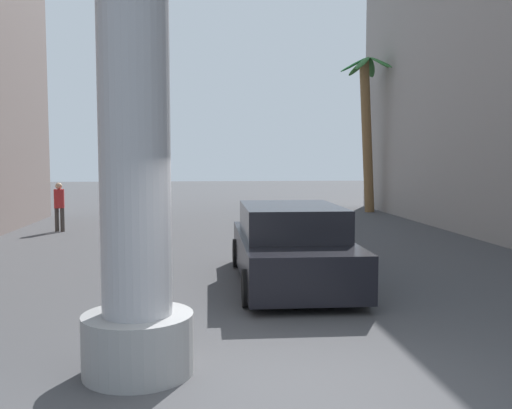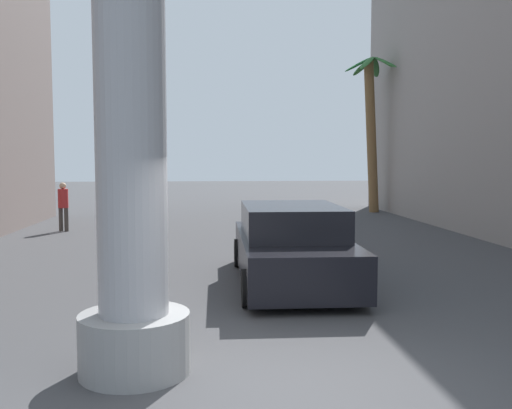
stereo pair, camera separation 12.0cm
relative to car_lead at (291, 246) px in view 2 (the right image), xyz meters
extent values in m
plane|color=#424244|center=(-0.80, 4.61, -0.74)|extent=(93.19, 93.19, 0.00)
cylinder|color=gray|center=(-2.52, -4.59, -0.39)|extent=(1.28, 1.28, 0.70)
cube|color=black|center=(-2.69, -0.08, 4.48)|extent=(0.24, 0.24, 0.70)
sphere|color=yellow|center=(-2.69, -0.21, 4.48)|extent=(0.14, 0.14, 0.14)
sphere|color=green|center=(-2.69, -0.21, 4.26)|extent=(0.14, 0.14, 0.14)
cylinder|color=black|center=(-0.94, 1.80, -0.42)|extent=(0.23, 0.64, 0.64)
cylinder|color=black|center=(0.99, 1.77, -0.42)|extent=(0.23, 0.64, 0.64)
cylinder|color=black|center=(-0.99, -1.77, -0.42)|extent=(0.23, 0.64, 0.64)
cylinder|color=black|center=(0.94, -1.80, -0.42)|extent=(0.23, 0.64, 0.64)
cube|color=black|center=(0.00, 0.00, -0.18)|extent=(2.11, 5.13, 0.80)
cube|color=black|center=(0.00, 0.00, 0.52)|extent=(1.91, 2.83, 0.60)
cylinder|color=brown|center=(5.89, 14.59, 2.72)|extent=(0.81, 0.44, 6.92)
ellipsoid|color=#31722D|center=(6.59, 14.31, 5.96)|extent=(1.34, 0.53, 0.77)
ellipsoid|color=#2B602D|center=(6.16, 15.05, 5.94)|extent=(0.82, 1.31, 0.82)
ellipsoid|color=#2F6B2D|center=(5.56, 15.02, 5.97)|extent=(0.92, 1.32, 0.76)
ellipsoid|color=#1E692D|center=(5.19, 14.40, 5.96)|extent=(1.30, 0.37, 0.77)
ellipsoid|color=#2C652D|center=(5.43, 13.87, 5.96)|extent=(1.12, 1.21, 0.79)
ellipsoid|color=#2A682D|center=(6.24, 13.79, 5.98)|extent=(0.97, 1.33, 0.72)
cylinder|color=#3F3833|center=(-6.64, 8.73, -0.34)|extent=(0.14, 0.14, 0.81)
cylinder|color=#3F3833|center=(-6.45, 8.68, -0.34)|extent=(0.14, 0.14, 0.81)
cylinder|color=#B22626|center=(-6.54, 8.71, 0.39)|extent=(0.41, 0.41, 0.64)
sphere|color=tan|center=(-6.54, 8.71, 0.82)|extent=(0.22, 0.22, 0.22)
camera|label=1|loc=(-1.80, -11.12, 1.75)|focal=40.00mm
camera|label=2|loc=(-1.69, -11.14, 1.75)|focal=40.00mm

